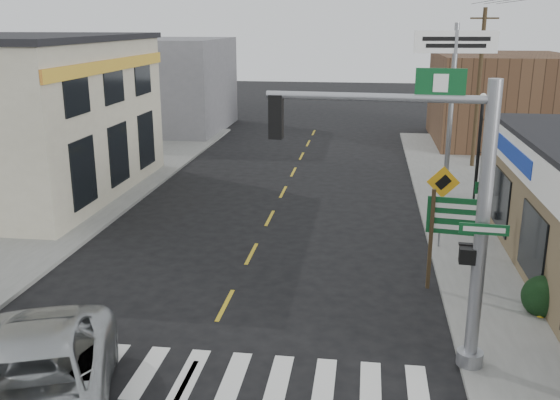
# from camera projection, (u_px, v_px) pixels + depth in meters

# --- Properties ---
(ground) EXTENTS (140.00, 140.00, 0.00)m
(ground) POSITION_uv_depth(u_px,v_px,m) (184.00, 385.00, 13.47)
(ground) COLOR black
(ground) RESTS_ON ground
(sidewalk_right) EXTENTS (6.00, 38.00, 0.13)m
(sidewalk_right) POSITION_uv_depth(u_px,v_px,m) (498.00, 219.00, 24.62)
(sidewalk_right) COLOR slate
(sidewalk_right) RESTS_ON ground
(sidewalk_left) EXTENTS (6.00, 38.00, 0.13)m
(sidewalk_left) POSITION_uv_depth(u_px,v_px,m) (69.00, 201.00, 27.03)
(sidewalk_left) COLOR slate
(sidewalk_left) RESTS_ON ground
(center_line) EXTENTS (0.12, 56.00, 0.01)m
(center_line) POSITION_uv_depth(u_px,v_px,m) (251.00, 254.00, 21.08)
(center_line) COLOR gold
(center_line) RESTS_ON ground
(crosswalk) EXTENTS (11.00, 2.20, 0.01)m
(crosswalk) POSITION_uv_depth(u_px,v_px,m) (189.00, 375.00, 13.85)
(crosswalk) COLOR silver
(crosswalk) RESTS_ON ground
(bldg_distant_right) EXTENTS (8.00, 10.00, 5.60)m
(bldg_distant_right) POSITION_uv_depth(u_px,v_px,m) (499.00, 99.00, 39.64)
(bldg_distant_right) COLOR #513725
(bldg_distant_right) RESTS_ON ground
(bldg_distant_left) EXTENTS (9.00, 10.00, 6.40)m
(bldg_distant_left) POSITION_uv_depth(u_px,v_px,m) (161.00, 85.00, 44.51)
(bldg_distant_left) COLOR slate
(bldg_distant_left) RESTS_ON ground
(suv) EXTENTS (4.85, 6.84, 1.73)m
(suv) POSITION_uv_depth(u_px,v_px,m) (34.00, 390.00, 11.77)
(suv) COLOR #A9ACAE
(suv) RESTS_ON ground
(traffic_signal_pole) EXTENTS (5.16, 0.39, 6.54)m
(traffic_signal_pole) POSITION_uv_depth(u_px,v_px,m) (447.00, 197.00, 13.09)
(traffic_signal_pole) COLOR #92939A
(traffic_signal_pole) RESTS_ON sidewalk_right
(guide_sign) EXTENTS (1.69, 0.14, 2.96)m
(guide_sign) POSITION_uv_depth(u_px,v_px,m) (457.00, 227.00, 17.43)
(guide_sign) COLOR #40321E
(guide_sign) RESTS_ON sidewalk_right
(fire_hydrant) EXTENTS (0.21, 0.21, 0.67)m
(fire_hydrant) POSITION_uv_depth(u_px,v_px,m) (542.00, 304.00, 16.22)
(fire_hydrant) COLOR gold
(fire_hydrant) RESTS_ON sidewalk_right
(ped_crossing_sign) EXTENTS (1.10, 0.08, 2.83)m
(ped_crossing_sign) POSITION_uv_depth(u_px,v_px,m) (442.00, 192.00, 20.88)
(ped_crossing_sign) COLOR gray
(ped_crossing_sign) RESTS_ON sidewalk_right
(lamp_post) EXTENTS (0.63, 0.50, 4.87)m
(lamp_post) POSITION_uv_depth(u_px,v_px,m) (480.00, 147.00, 23.72)
(lamp_post) COLOR black
(lamp_post) RESTS_ON sidewalk_right
(dance_center_sign) EXTENTS (3.48, 0.22, 7.39)m
(dance_center_sign) POSITION_uv_depth(u_px,v_px,m) (454.00, 68.00, 26.48)
(dance_center_sign) COLOR gray
(dance_center_sign) RESTS_ON sidewalk_right
(shrub_front) EXTENTS (1.14, 1.14, 0.85)m
(shrub_front) POSITION_uv_depth(u_px,v_px,m) (543.00, 297.00, 16.49)
(shrub_front) COLOR #153A1A
(shrub_front) RESTS_ON sidewalk_right
(utility_pole_far) EXTENTS (1.41, 0.21, 8.11)m
(utility_pole_far) POSITION_uv_depth(u_px,v_px,m) (479.00, 87.00, 32.19)
(utility_pole_far) COLOR #3D2E19
(utility_pole_far) RESTS_ON sidewalk_right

